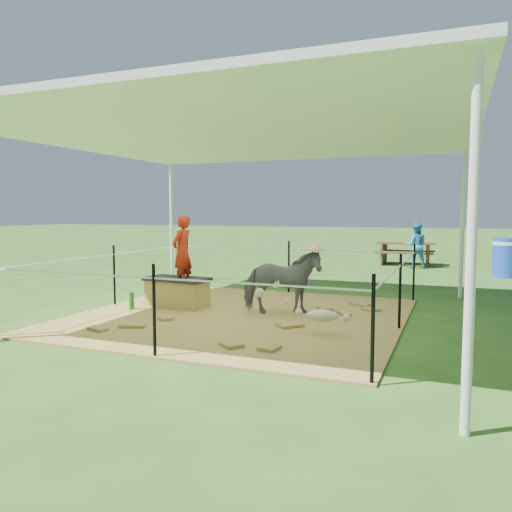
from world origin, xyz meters
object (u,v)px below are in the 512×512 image
at_px(straw_bale, 177,294).
at_px(distant_person, 416,245).
at_px(trash_barrel, 506,258).
at_px(pony, 282,282).
at_px(picnic_table_near, 406,253).
at_px(foal, 322,313).
at_px(woman, 182,245).
at_px(green_bottle, 132,301).

bearing_deg(straw_bale, distant_person, 67.81).
relative_size(straw_bale, trash_barrel, 1.02).
bearing_deg(pony, trash_barrel, -48.78).
bearing_deg(picnic_table_near, foal, -90.80).
bearing_deg(distant_person, foal, 77.68).
height_order(woman, distant_person, woman).
xyz_separation_m(foal, distant_person, (0.48, 8.44, 0.33)).
distance_m(straw_bale, woman, 0.78).
distance_m(green_bottle, picnic_table_near, 9.36).
relative_size(pony, trash_barrel, 1.22).
bearing_deg(picnic_table_near, pony, -96.85).
distance_m(trash_barrel, picnic_table_near, 3.21).
relative_size(woman, trash_barrel, 1.23).
xyz_separation_m(green_bottle, trash_barrel, (5.75, 6.71, 0.30)).
xyz_separation_m(straw_bale, foal, (2.60, -0.91, 0.06)).
bearing_deg(foal, straw_bale, 154.40).
distance_m(straw_bale, distant_person, 8.14).
bearing_deg(straw_bale, picnic_table_near, 71.79).
xyz_separation_m(green_bottle, distant_person, (3.62, 7.98, 0.46)).
bearing_deg(picnic_table_near, green_bottle, -110.49).
bearing_deg(trash_barrel, green_bottle, -130.61).
height_order(foal, trash_barrel, trash_barrel).
bearing_deg(pony, woman, 72.59).
distance_m(woman, green_bottle, 1.17).
distance_m(pony, trash_barrel, 7.11).
relative_size(foal, picnic_table_near, 0.61).
relative_size(woman, green_bottle, 4.32).
relative_size(woman, distant_person, 0.91).
relative_size(straw_bale, picnic_table_near, 0.59).
distance_m(trash_barrel, distant_person, 2.49).
bearing_deg(foal, trash_barrel, 63.75).
bearing_deg(green_bottle, straw_bale, 39.29).
distance_m(woman, pony, 1.71).
height_order(straw_bale, trash_barrel, trash_barrel).
bearing_deg(pony, foal, -158.05).
bearing_deg(woman, green_bottle, -50.49).
relative_size(pony, picnic_table_near, 0.71).
relative_size(trash_barrel, distant_person, 0.74).
bearing_deg(woman, straw_bale, -85.18).
distance_m(woman, foal, 2.75).
height_order(green_bottle, foal, foal).
bearing_deg(foal, pony, 125.24).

